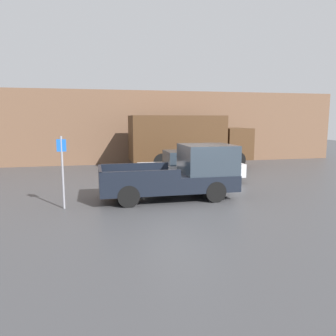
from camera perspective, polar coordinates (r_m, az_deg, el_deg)
name	(u,v)px	position (r m, az deg, el deg)	size (l,w,h in m)	color
ground_plane	(187,199)	(12.26, 3.36, -5.40)	(60.00, 60.00, 0.00)	#3D3D3F
building_wall	(145,127)	(21.94, -4.09, 7.07)	(28.00, 0.15, 4.81)	brown
pickup_truck	(181,173)	(12.28, 2.35, -0.94)	(5.00, 2.08, 1.99)	black
car	(191,166)	(15.37, 4.10, 0.31)	(4.81, 1.84, 1.49)	silver
delivery_truck	(186,139)	(19.95, 3.22, 4.99)	(7.27, 2.61, 3.16)	#472D19
parking_sign	(62,168)	(11.21, -17.91, -0.05)	(0.30, 0.07, 2.40)	gray
newspaper_box	(176,156)	(22.17, 1.47, 2.17)	(0.45, 0.40, 1.01)	red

